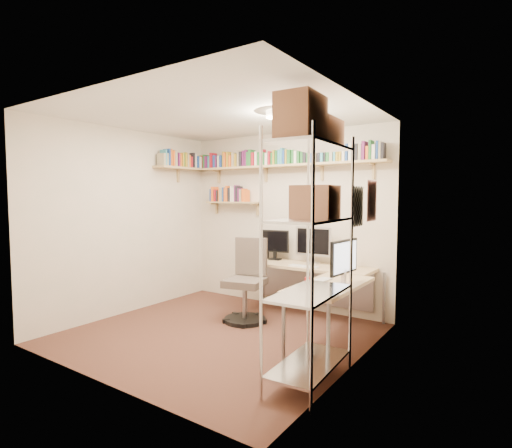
# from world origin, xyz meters

# --- Properties ---
(ground) EXTENTS (3.20, 3.20, 0.00)m
(ground) POSITION_xyz_m (0.00, 0.00, 0.00)
(ground) COLOR #48291F
(ground) RESTS_ON ground
(room_shell) EXTENTS (3.24, 3.04, 2.52)m
(room_shell) POSITION_xyz_m (0.00, 0.00, 1.55)
(room_shell) COLOR beige
(room_shell) RESTS_ON ground
(wall_shelves) EXTENTS (3.12, 1.09, 0.80)m
(wall_shelves) POSITION_xyz_m (-0.42, 1.30, 2.03)
(wall_shelves) COLOR tan
(wall_shelves) RESTS_ON ground
(corner_desk) EXTENTS (1.96, 1.78, 1.19)m
(corner_desk) POSITION_xyz_m (0.59, 0.99, 0.68)
(corner_desk) COLOR #D3C389
(corner_desk) RESTS_ON ground
(office_chair) EXTENTS (0.57, 0.57, 1.06)m
(office_chair) POSITION_xyz_m (-0.02, 0.60, 0.44)
(office_chair) COLOR black
(office_chair) RESTS_ON ground
(wire_rack) EXTENTS (0.50, 0.94, 2.38)m
(wire_rack) POSITION_xyz_m (1.42, -0.51, 1.73)
(wire_rack) COLOR silver
(wire_rack) RESTS_ON ground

